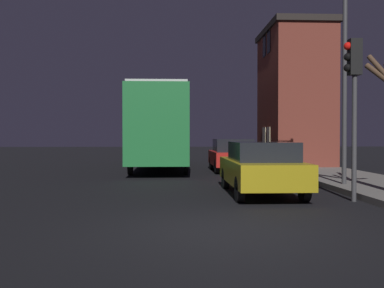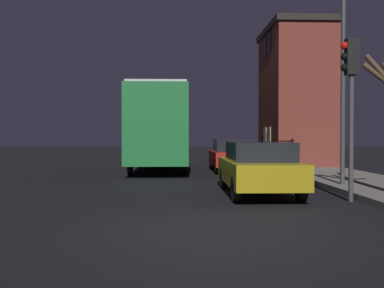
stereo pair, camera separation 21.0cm
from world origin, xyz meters
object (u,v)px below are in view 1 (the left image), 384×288
at_px(car_near_lane, 261,167).
at_px(bus, 160,124).
at_px(traffic_light, 353,85).
at_px(car_mid_lane, 232,155).
at_px(streetlamp, 334,32).

bearing_deg(car_near_lane, bus, 106.84).
distance_m(traffic_light, car_mid_lane, 9.64).
relative_size(traffic_light, bus, 0.35).
bearing_deg(streetlamp, bus, 121.19).
bearing_deg(car_mid_lane, car_near_lane, -92.24).
height_order(streetlamp, traffic_light, streetlamp).
bearing_deg(traffic_light, bus, 114.02).
relative_size(bus, car_mid_lane, 2.93).
bearing_deg(streetlamp, car_mid_lane, 107.36).
bearing_deg(bus, car_near_lane, -73.16).
bearing_deg(car_mid_lane, traffic_light, -79.34).
height_order(traffic_light, car_near_lane, traffic_light).
height_order(bus, car_mid_lane, bus).
height_order(traffic_light, bus, traffic_light).
xyz_separation_m(streetlamp, bus, (-5.54, 9.16, -2.54)).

